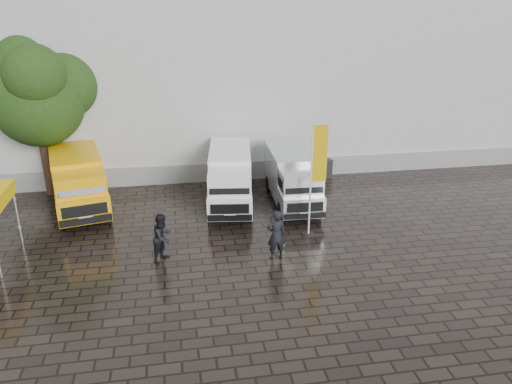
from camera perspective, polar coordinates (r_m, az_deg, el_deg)
ground at (r=20.04m, az=3.19°, el=-6.21°), size 120.00×120.00×0.00m
exhibition_hall at (r=33.96m, az=0.71°, el=16.00°), size 44.00×16.00×12.00m
hall_plinth at (r=27.38m, az=3.67°, el=2.76°), size 44.00×0.15×1.00m
van_yellow at (r=24.21m, az=-19.61°, el=0.89°), size 3.34×5.91×2.57m
van_white at (r=23.53m, az=-2.98°, el=1.49°), size 2.64×5.96×2.50m
van_silver at (r=23.70m, az=4.14°, el=1.49°), size 2.03×5.61×2.41m
flagpole at (r=20.07m, az=6.81°, el=2.16°), size 0.88×0.50×4.86m
tree at (r=26.08m, az=-23.89°, el=10.10°), size 4.29×4.31×7.69m
wheelie_bin at (r=27.55m, az=7.95°, el=2.70°), size 0.69×0.69×1.00m
person_front at (r=18.71m, az=2.34°, el=-4.93°), size 0.76×0.54×1.97m
person_tent at (r=18.95m, az=-10.61°, el=-5.10°), size 1.11×1.16×1.88m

